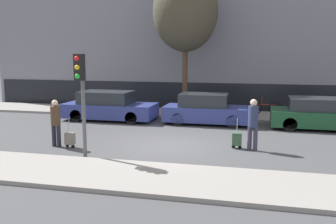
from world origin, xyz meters
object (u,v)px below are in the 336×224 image
at_px(traffic_light, 81,85).
at_px(parked_car_0, 109,107).
at_px(pedestrian_right, 253,121).
at_px(bare_tree_near_crossing, 185,12).
at_px(trolley_right, 237,139).
at_px(pedestrian_left, 56,120).
at_px(parked_car_1, 206,110).
at_px(parked_bicycle, 265,108).
at_px(parked_car_2, 318,114).
at_px(trolley_left, 70,139).

bearing_deg(traffic_light, parked_car_0, 106.14).
relative_size(pedestrian_right, bare_tree_near_crossing, 0.24).
bearing_deg(trolley_right, pedestrian_left, -168.85).
xyz_separation_m(parked_car_0, traffic_light, (1.99, -6.88, 1.69)).
xyz_separation_m(trolley_right, bare_tree_near_crossing, (-3.21, 6.81, 5.14)).
relative_size(trolley_right, traffic_light, 0.33).
relative_size(pedestrian_left, trolley_right, 1.53).
bearing_deg(parked_car_0, parked_car_1, 1.23).
height_order(parked_car_1, traffic_light, traffic_light).
height_order(pedestrian_right, parked_bicycle, pedestrian_right).
height_order(pedestrian_right, bare_tree_near_crossing, bare_tree_near_crossing).
distance_m(traffic_light, bare_tree_near_crossing, 9.95).
xyz_separation_m(parked_car_2, trolley_right, (-3.29, -4.42, -0.31)).
bearing_deg(parked_bicycle, trolley_left, -129.45).
bearing_deg(trolley_right, bare_tree_near_crossing, 115.26).
xyz_separation_m(parked_bicycle, bare_tree_near_crossing, (-4.26, -0.19, 4.99)).
bearing_deg(parked_car_0, pedestrian_left, -86.95).
relative_size(parked_car_0, trolley_left, 4.28).
xyz_separation_m(parked_car_1, parked_bicycle, (2.75, 2.56, -0.18)).
distance_m(parked_car_2, bare_tree_near_crossing, 8.45).
relative_size(parked_car_1, traffic_light, 1.23).
bearing_deg(parked_bicycle, parked_car_1, -137.11).
bearing_deg(parked_car_1, trolley_right, -69.04).
relative_size(parked_car_1, pedestrian_right, 2.28).
height_order(trolley_left, pedestrian_right, pedestrian_right).
xyz_separation_m(parked_car_0, pedestrian_left, (0.30, -5.58, 0.29)).
bearing_deg(trolley_right, parked_bicycle, 81.48).
distance_m(parked_car_1, trolley_left, 7.03).
relative_size(pedestrian_right, trolley_right, 1.62).
distance_m(trolley_left, pedestrian_right, 6.44).
relative_size(trolley_right, parked_bicycle, 0.62).
bearing_deg(trolley_left, parked_bicycle, 50.55).
xyz_separation_m(pedestrian_right, bare_tree_near_crossing, (-3.75, 6.94, 4.46)).
distance_m(parked_car_0, pedestrian_right, 8.44).
xyz_separation_m(parked_car_1, bare_tree_near_crossing, (-1.51, 2.36, 4.81)).
relative_size(trolley_left, bare_tree_near_crossing, 0.14).
bearing_deg(parked_car_1, parked_car_2, -0.33).
height_order(parked_car_1, trolley_right, parked_car_1).
xyz_separation_m(parked_car_2, bare_tree_near_crossing, (-6.50, 2.39, 4.83)).
bearing_deg(parked_car_2, bare_tree_near_crossing, 159.78).
bearing_deg(trolley_right, pedestrian_right, -14.18).
xyz_separation_m(trolley_left, parked_bicycle, (6.82, 8.28, 0.17)).
bearing_deg(pedestrian_left, traffic_light, 146.35).
xyz_separation_m(pedestrian_left, trolley_right, (6.31, 1.24, -0.62)).
xyz_separation_m(parked_car_2, trolley_left, (-9.05, -5.70, -0.32)).
distance_m(parked_car_2, pedestrian_right, 5.33).
bearing_deg(traffic_light, trolley_right, 28.77).
bearing_deg(trolley_left, pedestrian_left, 176.20).
xyz_separation_m(pedestrian_right, traffic_light, (-5.16, -2.40, 1.35)).
height_order(traffic_light, parked_bicycle, traffic_light).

